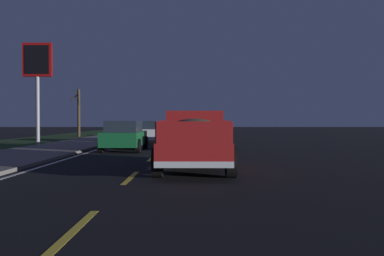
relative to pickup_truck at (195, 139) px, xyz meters
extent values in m
plane|color=black|center=(14.64, 1.75, -0.98)|extent=(144.00, 144.00, 0.00)
cube|color=slate|center=(14.64, 7.45, -0.92)|extent=(108.00, 4.00, 0.12)
cube|color=#1E3819|center=(14.64, 12.45, -0.98)|extent=(108.00, 6.00, 0.01)
cube|color=yellow|center=(-7.06, 1.75, -0.98)|extent=(2.40, 0.14, 0.01)
cube|color=yellow|center=(-1.87, 1.75, -0.98)|extent=(2.40, 0.14, 0.01)
cube|color=yellow|center=(3.63, 1.75, -0.98)|extent=(2.40, 0.14, 0.01)
cube|color=yellow|center=(9.92, 1.75, -0.98)|extent=(2.40, 0.14, 0.01)
cube|color=yellow|center=(15.60, 1.75, -0.98)|extent=(2.40, 0.14, 0.01)
cube|color=yellow|center=(21.92, 1.75, -0.98)|extent=(2.40, 0.14, 0.01)
cube|color=yellow|center=(28.80, 1.75, -0.98)|extent=(2.40, 0.14, 0.01)
cube|color=yellow|center=(33.89, 1.75, -0.98)|extent=(2.40, 0.14, 0.01)
cube|color=yellow|center=(39.21, 1.75, -0.98)|extent=(2.40, 0.14, 0.01)
cube|color=yellow|center=(44.57, 1.75, -0.98)|extent=(2.40, 0.14, 0.01)
cube|color=yellow|center=(51.05, 1.75, -0.98)|extent=(2.40, 0.14, 0.01)
cube|color=yellow|center=(57.85, 1.75, -0.98)|extent=(2.40, 0.14, 0.01)
cube|color=yellow|center=(63.17, 1.75, -0.98)|extent=(2.40, 0.14, 0.01)
cube|color=silver|center=(14.64, 5.15, -0.98)|extent=(108.00, 0.14, 0.01)
cube|color=maroon|center=(-0.06, 0.00, -0.31)|extent=(5.43, 2.07, 0.60)
cube|color=maroon|center=(1.13, -0.02, 0.44)|extent=(2.18, 1.87, 0.90)
cube|color=#1E2833|center=(0.08, 0.00, 0.49)|extent=(0.06, 1.44, 0.50)
cube|color=maroon|center=(-1.12, 0.95, 0.27)|extent=(3.02, 0.12, 0.56)
cube|color=maroon|center=(-1.15, -0.93, 0.27)|extent=(3.02, 0.12, 0.56)
cube|color=maroon|center=(-2.72, 0.04, 0.27)|extent=(0.11, 1.88, 0.56)
cube|color=silver|center=(-2.72, 0.04, -0.53)|extent=(0.15, 2.00, 0.16)
cube|color=red|center=(-2.70, 0.84, 0.47)|extent=(0.06, 0.14, 0.20)
cube|color=red|center=(-2.72, -0.76, 0.47)|extent=(0.06, 0.14, 0.20)
ellipsoid|color=#4C422D|center=(-1.14, 0.01, 0.31)|extent=(2.61, 1.55, 0.64)
sphere|color=silver|center=(-0.63, 0.37, 0.17)|extent=(0.40, 0.40, 0.40)
sphere|color=beige|center=(-1.74, -0.28, 0.15)|extent=(0.34, 0.34, 0.34)
cylinder|color=black|center=(1.74, 0.98, -0.56)|extent=(0.84, 0.28, 0.84)
cylinder|color=black|center=(1.71, -1.02, -0.56)|extent=(0.84, 0.28, 0.84)
cylinder|color=black|center=(-1.83, 1.02, -0.56)|extent=(0.84, 0.28, 0.84)
cylinder|color=black|center=(-1.85, -0.98, -0.56)|extent=(0.84, 0.28, 0.84)
cube|color=#14592D|center=(8.02, 3.57, -0.35)|extent=(4.40, 1.81, 0.70)
cube|color=#1E2833|center=(7.77, 3.57, 0.28)|extent=(2.47, 1.59, 0.56)
cylinder|color=black|center=(9.52, 4.47, -0.64)|extent=(0.68, 0.22, 0.68)
cylinder|color=black|center=(9.52, 2.67, -0.64)|extent=(0.68, 0.22, 0.68)
cylinder|color=black|center=(6.53, 4.48, -0.64)|extent=(0.68, 0.22, 0.68)
cylinder|color=black|center=(6.52, 2.68, -0.64)|extent=(0.68, 0.22, 0.68)
cube|color=red|center=(5.87, 3.58, -0.30)|extent=(0.08, 1.51, 0.10)
cube|color=#9E845B|center=(23.81, -0.18, -0.35)|extent=(4.42, 1.85, 0.70)
cube|color=#1E2833|center=(23.56, -0.18, 0.28)|extent=(2.48, 1.61, 0.56)
cylinder|color=black|center=(25.30, 0.74, -0.64)|extent=(0.68, 0.22, 0.68)
cylinder|color=black|center=(25.32, -1.06, -0.64)|extent=(0.68, 0.22, 0.68)
cylinder|color=black|center=(22.31, 0.70, -0.64)|extent=(0.68, 0.22, 0.68)
cylinder|color=black|center=(22.33, -1.10, -0.64)|extent=(0.68, 0.22, 0.68)
cube|color=red|center=(21.66, -0.20, -0.30)|extent=(0.10, 1.51, 0.10)
cube|color=black|center=(9.38, 0.03, -0.35)|extent=(4.40, 1.80, 0.70)
cube|color=#1E2833|center=(9.13, 0.03, 0.28)|extent=(2.47, 1.59, 0.56)
cylinder|color=black|center=(10.88, 0.93, -0.64)|extent=(0.68, 0.22, 0.68)
cylinder|color=black|center=(10.88, -0.87, -0.64)|extent=(0.68, 0.22, 0.68)
cylinder|color=black|center=(7.89, 0.93, -0.64)|extent=(0.68, 0.22, 0.68)
cylinder|color=black|center=(7.88, -0.87, -0.64)|extent=(0.68, 0.22, 0.68)
cube|color=red|center=(7.23, 0.03, -0.30)|extent=(0.08, 1.51, 0.10)
cube|color=silver|center=(15.49, 3.31, -0.35)|extent=(4.44, 1.89, 0.70)
cube|color=#1E2833|center=(15.24, 3.32, 0.28)|extent=(2.50, 1.64, 0.56)
cylinder|color=black|center=(17.00, 4.18, -0.64)|extent=(0.68, 0.22, 0.68)
cylinder|color=black|center=(16.97, 2.38, -0.64)|extent=(0.68, 0.22, 0.68)
cylinder|color=black|center=(14.01, 4.25, -0.64)|extent=(0.68, 0.22, 0.68)
cylinder|color=black|center=(13.97, 2.45, -0.64)|extent=(0.68, 0.22, 0.68)
cube|color=red|center=(13.34, 3.36, -0.30)|extent=(0.11, 1.51, 0.10)
cylinder|color=#99999E|center=(13.38, 10.18, 2.34)|extent=(0.24, 0.24, 6.63)
cube|color=maroon|center=(13.38, 10.18, 4.55)|extent=(0.24, 1.90, 2.20)
cube|color=black|center=(13.25, 10.18, 4.55)|extent=(0.04, 1.60, 1.87)
cylinder|color=#423323|center=(25.87, 11.05, 1.32)|extent=(0.28, 0.28, 4.60)
cylinder|color=#423323|center=(25.96, 11.50, 2.84)|extent=(0.24, 0.97, 0.79)
cylinder|color=#423323|center=(25.35, 10.90, 2.71)|extent=(1.13, 0.44, 1.34)
cylinder|color=#423323|center=(26.42, 11.26, 3.05)|extent=(1.14, 0.56, 0.99)
camera|label=1|loc=(-12.61, 0.09, 0.56)|focal=37.14mm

